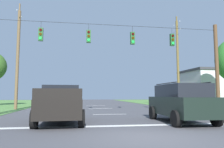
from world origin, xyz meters
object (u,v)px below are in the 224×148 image
at_px(pickup_truck, 61,104).
at_px(utility_pole_mid_right, 178,61).
at_px(suv_black, 180,102).
at_px(overhead_signal_span, 111,60).
at_px(distant_car_oncoming, 179,99).
at_px(distant_car_crossing_white, 46,100).
at_px(utility_pole_near_left, 18,57).

xyz_separation_m(pickup_truck, utility_pole_mid_right, (12.33, 11.71, 4.40)).
bearing_deg(suv_black, utility_pole_mid_right, 64.31).
distance_m(overhead_signal_span, suv_black, 6.60).
bearing_deg(distant_car_oncoming, pickup_truck, -130.59).
bearing_deg(pickup_truck, distant_car_crossing_white, 100.50).
bearing_deg(distant_car_oncoming, overhead_signal_span, -131.20).
bearing_deg(utility_pole_mid_right, suv_black, -115.69).
distance_m(overhead_signal_span, pickup_truck, 6.14).
distance_m(distant_car_oncoming, utility_pole_mid_right, 8.21).
bearing_deg(utility_pole_near_left, distant_car_crossing_white, 71.51).
relative_size(utility_pole_mid_right, utility_pole_near_left, 0.99).
height_order(overhead_signal_span, distant_car_crossing_white, overhead_signal_span).
relative_size(distant_car_oncoming, utility_pole_mid_right, 0.41).
bearing_deg(pickup_truck, distant_car_oncoming, 49.41).
distance_m(distant_car_crossing_white, distant_car_oncoming, 18.45).
height_order(suv_black, distant_car_oncoming, suv_black).
bearing_deg(pickup_truck, utility_pole_near_left, 115.08).
height_order(suv_black, distant_car_crossing_white, suv_black).
height_order(distant_car_crossing_white, utility_pole_near_left, utility_pole_near_left).
xyz_separation_m(pickup_truck, suv_black, (6.25, -0.94, 0.09)).
bearing_deg(utility_pole_mid_right, overhead_signal_span, -140.09).
distance_m(suv_black, utility_pole_mid_right, 14.68).
height_order(pickup_truck, distant_car_oncoming, pickup_truck).
relative_size(suv_black, utility_pole_mid_right, 0.45).
bearing_deg(pickup_truck, utility_pole_mid_right, 43.51).
xyz_separation_m(suv_black, distant_car_crossing_white, (-9.39, 17.86, -0.27)).
bearing_deg(suv_black, distant_car_crossing_white, 117.73).
distance_m(pickup_truck, distant_car_oncoming, 23.50).
bearing_deg(overhead_signal_span, suv_black, -60.03).
height_order(suv_black, utility_pole_near_left, utility_pole_near_left).
height_order(pickup_truck, distant_car_crossing_white, pickup_truck).
xyz_separation_m(overhead_signal_span, distant_car_oncoming, (11.98, 13.69, -3.25)).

